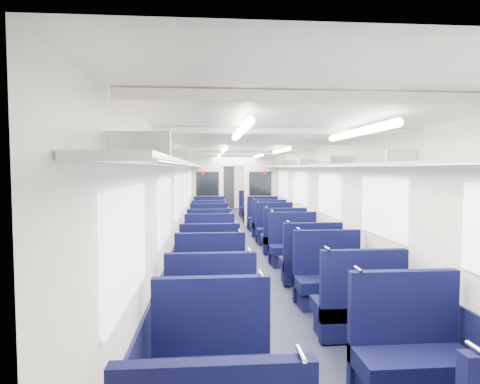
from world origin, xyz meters
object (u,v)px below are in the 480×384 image
Objects in this scene: end_door at (226,187)px; seat_16 at (209,226)px; seat_10 at (210,252)px; seat_12 at (209,241)px; seat_7 at (329,282)px; seat_21 at (255,212)px; seat_4 at (211,315)px; seat_8 at (210,266)px; seat_17 at (268,225)px; seat_3 at (410,358)px; seat_9 at (310,264)px; seat_18 at (209,220)px; seat_14 at (209,232)px; seat_15 at (275,231)px; seat_19 at (263,220)px; seat_13 at (284,239)px; seat_11 at (294,249)px; seat_6 at (210,287)px; seat_22 at (209,209)px; bulkhead at (234,189)px; seat_23 at (251,209)px; seat_2 at (212,370)px; seat_20 at (209,213)px; seat_5 at (358,310)px.

end_door is 1.86× the size of seat_16.
seat_12 is at bearing 90.00° from seat_10.
seat_21 is (0.00, 8.77, 0.00)m from seat_7.
seat_4 and seat_16 have the same top height.
seat_17 is (1.66, 4.62, 0.00)m from seat_8.
seat_7 is 1.00× the size of seat_10.
seat_17 is (0.00, 7.93, 0.00)m from seat_3.
seat_9 is 1.00× the size of seat_21.
end_door reaches higher than seat_10.
seat_10 and seat_18 have the same top height.
seat_4 is 5.61m from seat_14.
seat_16 is (0.00, 3.43, 0.00)m from seat_10.
seat_19 is (0.00, 2.20, 0.00)m from seat_15.
seat_13 and seat_17 have the same top height.
seat_16 is at bearing 117.10° from seat_11.
seat_14 is 1.66m from seat_15.
seat_6 is 2.26m from seat_10.
seat_10 is at bearing -104.07° from seat_21.
seat_3 is (0.83, -15.96, -0.67)m from end_door.
seat_4 and seat_19 have the same top height.
seat_10 and seat_17 have the same top height.
seat_22 is (-1.66, 7.64, 0.00)m from seat_11.
seat_7 is (0.83, -7.88, -0.90)m from bulkhead.
seat_12 is at bearing 90.00° from seat_8.
seat_14 is (-0.83, -3.40, -0.90)m from bulkhead.
bulkhead reaches higher than seat_11.
seat_22 is 1.00× the size of seat_23.
seat_11 is at bearing -90.00° from seat_15.
seat_6 and seat_10 have the same top height.
seat_2 is at bearing -90.00° from seat_10.
seat_10 is 1.00× the size of seat_21.
seat_17 is (0.83, -8.03, -0.67)m from end_door.
seat_3 is 6.94m from seat_14.
seat_16 is 4.40m from seat_22.
bulkhead is at bearing -90.00° from end_door.
seat_14 is at bearing 103.84° from seat_3.
seat_9 is 1.31m from seat_11.
seat_3 and seat_10 have the same top height.
seat_2 and seat_14 have the same top height.
seat_4 is 7.01m from seat_17.
seat_16 is 3.31m from seat_20.
seat_5 is 1.00× the size of seat_17.
seat_10 is (0.00, 2.26, 0.00)m from seat_6.
seat_18 is 1.00× the size of seat_20.
seat_7 is 5.82m from seat_16.
seat_11 is 4.85m from seat_18.
seat_5 and seat_18 have the same top height.
seat_11 is at bearing -30.78° from seat_12.
seat_9 is (1.66, 2.16, 0.00)m from seat_4.
seat_22 is at bearing -102.57° from end_door.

